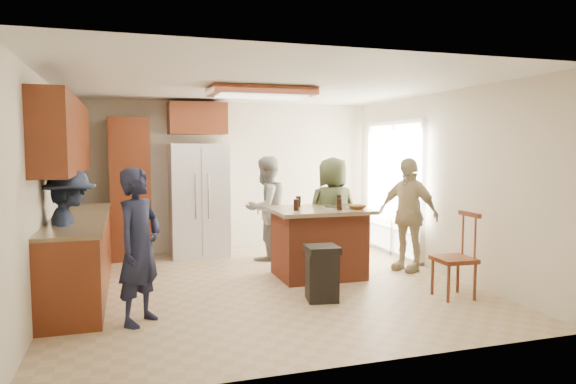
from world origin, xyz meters
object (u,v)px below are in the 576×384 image
object	(u,v)px
kitchen_island	(319,242)
spindle_chair	(455,259)
person_counter	(70,238)
trash_bin	(322,273)
person_side_right	(407,214)
person_behind_right	(332,212)
refrigerator	(199,200)
person_front_left	(139,246)
person_behind_left	(266,208)

from	to	relation	value
kitchen_island	spindle_chair	bearing A→B (deg)	-49.81
person_counter	kitchen_island	xyz separation A→B (m)	(3.05, 0.39, -0.28)
trash_bin	person_side_right	bearing A→B (deg)	30.74
person_side_right	trash_bin	size ratio (longest dim) A/B	2.54
person_behind_right	person_counter	world-z (taller)	person_behind_right
person_behind_right	refrigerator	distance (m)	2.24
person_front_left	trash_bin	size ratio (longest dim) A/B	2.46
person_behind_left	spindle_chair	size ratio (longest dim) A/B	1.61
person_counter	refrigerator	size ratio (longest dim) A/B	0.84
person_front_left	refrigerator	bearing A→B (deg)	20.43
person_behind_left	kitchen_island	world-z (taller)	person_behind_left
person_front_left	kitchen_island	world-z (taller)	person_front_left
refrigerator	spindle_chair	size ratio (longest dim) A/B	1.81
person_front_left	person_behind_right	world-z (taller)	person_behind_right
trash_bin	person_counter	bearing A→B (deg)	166.76
person_behind_right	refrigerator	world-z (taller)	refrigerator
person_side_right	refrigerator	distance (m)	3.29
person_side_right	trash_bin	xyz separation A→B (m)	(-1.68, -1.00, -0.48)
refrigerator	person_behind_right	bearing A→B (deg)	-39.07
person_behind_right	person_side_right	bearing A→B (deg)	152.03
person_behind_right	person_front_left	bearing A→B (deg)	30.99
person_counter	person_front_left	bearing A→B (deg)	-147.98
spindle_chair	trash_bin	bearing A→B (deg)	166.73
refrigerator	trash_bin	bearing A→B (deg)	-71.00
person_front_left	spindle_chair	world-z (taller)	person_front_left
person_behind_left	person_side_right	world-z (taller)	person_behind_left
kitchen_island	trash_bin	bearing A→B (deg)	-108.74
person_front_left	person_counter	world-z (taller)	person_front_left
kitchen_island	person_front_left	bearing A→B (deg)	-152.99
person_behind_right	person_counter	xyz separation A→B (m)	(-3.44, -0.86, -0.04)
trash_bin	person_front_left	bearing A→B (deg)	-175.20
spindle_chair	person_side_right	bearing A→B (deg)	83.17
trash_bin	spindle_chair	xyz separation A→B (m)	(1.52, -0.36, 0.13)
person_side_right	refrigerator	world-z (taller)	refrigerator
person_front_left	trash_bin	distance (m)	2.05
person_counter	trash_bin	distance (m)	2.81
spindle_chair	person_behind_left	bearing A→B (deg)	120.94
person_front_left	person_behind_right	bearing A→B (deg)	-20.38
person_behind_left	trash_bin	xyz separation A→B (m)	(0.05, -2.26, -0.48)
person_front_left	kitchen_island	xyz separation A→B (m)	(2.34, 1.19, -0.30)
person_side_right	person_counter	distance (m)	4.40
person_front_left	refrigerator	world-z (taller)	refrigerator
person_front_left	person_side_right	size ratio (longest dim) A/B	0.97
person_behind_right	person_side_right	distance (m)	1.06
person_front_left	spindle_chair	bearing A→B (deg)	-54.76
person_side_right	kitchen_island	distance (m)	1.37
trash_bin	spindle_chair	bearing A→B (deg)	-13.27
spindle_chair	person_behind_right	bearing A→B (deg)	112.80
person_side_right	spindle_chair	distance (m)	1.41
person_side_right	kitchen_island	xyz separation A→B (m)	(-1.33, 0.03, -0.33)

